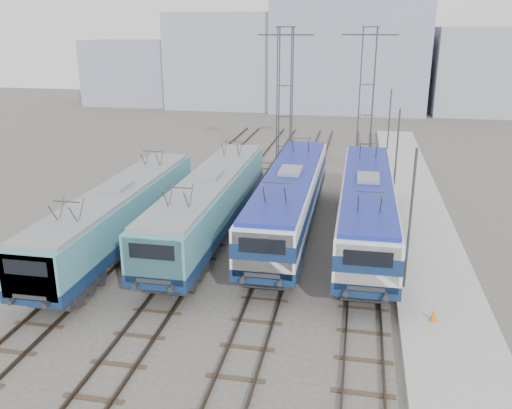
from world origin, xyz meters
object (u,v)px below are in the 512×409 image
at_px(catenary_tower_east, 366,95).
at_px(mast_front, 410,223).
at_px(locomotive_far_left, 118,213).
at_px(catenary_tower_west, 285,96).
at_px(mast_mid, 396,162).
at_px(safety_cone, 434,315).
at_px(locomotive_center_left, 209,202).
at_px(locomotive_center_right, 290,197).
at_px(mast_rear, 389,130).
at_px(locomotive_far_right, 367,204).

height_order(catenary_tower_east, mast_front, catenary_tower_east).
relative_size(locomotive_far_left, catenary_tower_west, 1.47).
bearing_deg(catenary_tower_east, catenary_tower_west, -162.90).
relative_size(locomotive_far_left, mast_front, 2.52).
bearing_deg(catenary_tower_west, catenary_tower_east, 17.10).
bearing_deg(catenary_tower_east, mast_front, -84.55).
bearing_deg(mast_mid, safety_cone, -86.23).
relative_size(locomotive_center_left, safety_cone, 35.34).
bearing_deg(mast_front, locomotive_center_right, 134.31).
bearing_deg(mast_front, safety_cone, -71.81).
bearing_deg(mast_front, mast_rear, 90.00).
bearing_deg(catenary_tower_west, safety_cone, -67.38).
distance_m(locomotive_center_left, locomotive_center_right, 4.78).
distance_m(mast_front, mast_mid, 12.00).
height_order(locomotive_center_left, locomotive_center_right, locomotive_center_right).
relative_size(locomotive_center_right, catenary_tower_east, 1.57).
relative_size(catenary_tower_east, safety_cone, 22.89).
height_order(mast_front, mast_mid, same).
distance_m(locomotive_center_right, safety_cone, 12.15).
bearing_deg(mast_rear, catenary_tower_east, -136.40).
distance_m(locomotive_center_right, mast_mid, 8.47).
bearing_deg(mast_front, catenary_tower_west, 113.27).
height_order(locomotive_center_right, mast_mid, mast_mid).
relative_size(locomotive_far_left, locomotive_far_right, 0.95).
bearing_deg(locomotive_center_left, catenary_tower_west, 81.52).
relative_size(mast_mid, safety_cone, 13.35).
xyz_separation_m(locomotive_far_left, mast_rear, (15.35, 21.73, 1.30)).
bearing_deg(locomotive_center_left, locomotive_center_right, 19.53).
relative_size(catenary_tower_west, mast_front, 1.71).
bearing_deg(safety_cone, locomotive_center_right, 127.65).
distance_m(locomotive_far_left, locomotive_center_right, 9.95).
distance_m(locomotive_center_right, catenary_tower_east, 16.62).
bearing_deg(catenary_tower_west, mast_mid, -42.93).
bearing_deg(mast_mid, mast_front, -90.00).
bearing_deg(safety_cone, mast_mid, 93.77).
relative_size(mast_front, mast_rear, 1.00).
relative_size(locomotive_center_left, catenary_tower_east, 1.54).
bearing_deg(mast_mid, locomotive_far_left, -147.63).
bearing_deg(catenary_tower_east, mast_mid, -78.14).
bearing_deg(locomotive_far_right, safety_cone, -72.44).
distance_m(locomotive_far_left, safety_cone, 17.25).
bearing_deg(safety_cone, locomotive_far_right, 107.56).
bearing_deg(mast_mid, mast_rear, 90.00).
bearing_deg(locomotive_far_left, locomotive_center_right, 25.21).
height_order(locomotive_far_left, mast_mid, mast_mid).
distance_m(locomotive_far_right, mast_front, 6.35).
xyz_separation_m(locomotive_far_right, mast_mid, (1.85, 6.04, 1.13)).
relative_size(locomotive_far_left, locomotive_center_left, 0.95).
height_order(locomotive_far_left, safety_cone, locomotive_far_left).
distance_m(catenary_tower_east, safety_cone, 25.92).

